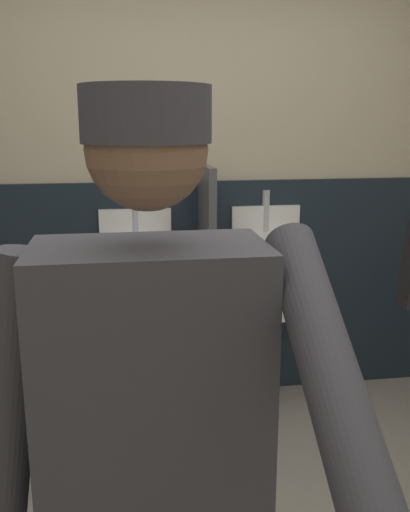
# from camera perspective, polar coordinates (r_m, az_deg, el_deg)

# --- Properties ---
(wall_back) EXTENTS (4.80, 0.12, 2.80)m
(wall_back) POSITION_cam_1_polar(r_m,az_deg,el_deg) (3.28, -1.12, 9.52)
(wall_back) COLOR beige
(wall_back) RESTS_ON ground_plane
(wainscot_band_back) EXTENTS (4.20, 0.03, 1.30)m
(wainscot_band_back) POSITION_cam_1_polar(r_m,az_deg,el_deg) (3.35, -0.89, -3.55)
(wainscot_band_back) COLOR #19232D
(wainscot_band_back) RESTS_ON ground_plane
(urinal_left) EXTENTS (0.40, 0.34, 1.24)m
(urinal_left) POSITION_cam_1_polar(r_m,az_deg,el_deg) (3.14, -6.80, -2.33)
(urinal_left) COLOR white
(urinal_left) RESTS_ON ground_plane
(urinal_middle) EXTENTS (0.40, 0.34, 1.24)m
(urinal_middle) POSITION_cam_1_polar(r_m,az_deg,el_deg) (3.25, 6.52, -1.77)
(urinal_middle) COLOR white
(urinal_middle) RESTS_ON ground_plane
(privacy_divider_panel) EXTENTS (0.04, 0.40, 0.90)m
(privacy_divider_panel) POSITION_cam_1_polar(r_m,az_deg,el_deg) (3.07, 0.17, 0.70)
(privacy_divider_panel) COLOR #4C4C51
(person) EXTENTS (0.64, 0.60, 1.69)m
(person) POSITION_cam_1_polar(r_m,az_deg,el_deg) (1.17, -5.11, -20.18)
(person) COLOR #2D3342
(person) RESTS_ON ground_plane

